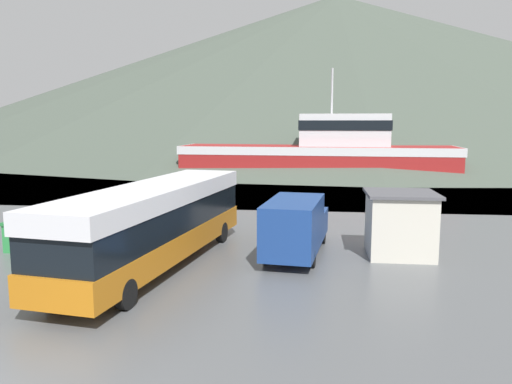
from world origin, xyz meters
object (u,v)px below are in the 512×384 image
delivery_van (296,225)px  storage_bin (21,235)px  fishing_boat (322,154)px  dock_kiosk (400,224)px  tour_bus (156,221)px

delivery_van → storage_bin: size_ratio=4.98×
storage_bin → fishing_boat: bearing=65.9°
dock_kiosk → fishing_boat: bearing=95.5°
tour_bus → fishing_boat: size_ratio=0.47×
delivery_van → storage_bin: 11.55m
fishing_boat → storage_bin: fishing_boat is taller
fishing_boat → storage_bin: bearing=158.9°
tour_bus → storage_bin: (-6.37, 1.56, -1.09)m
tour_bus → dock_kiosk: (9.31, 2.54, -0.42)m
tour_bus → storage_bin: size_ratio=9.72×
delivery_van → fishing_boat: 28.58m
fishing_boat → dock_kiosk: size_ratio=9.54×
storage_bin → dock_kiosk: bearing=3.6°
delivery_van → fishing_boat: (1.47, 28.52, 1.08)m
tour_bus → fishing_boat: (6.62, 30.64, 0.60)m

